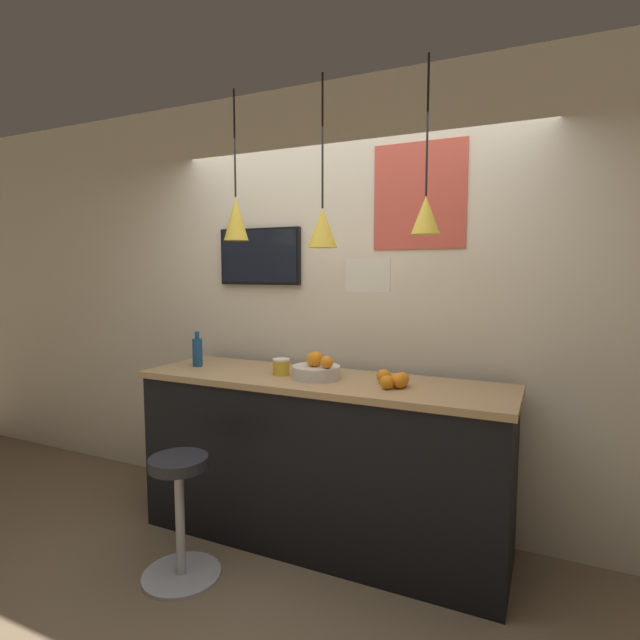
{
  "coord_description": "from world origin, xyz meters",
  "views": [
    {
      "loc": [
        1.25,
        -1.97,
        1.67
      ],
      "look_at": [
        0.0,
        0.7,
        1.38
      ],
      "focal_mm": 28.0,
      "sensor_mm": 36.0,
      "label": 1
    }
  ],
  "objects": [
    {
      "name": "bar_stool",
      "position": [
        -0.53,
        0.05,
        0.4
      ],
      "size": [
        0.43,
        0.43,
        0.67
      ],
      "color": "#B7B7BC",
      "rests_on": "ground_plane"
    },
    {
      "name": "fruit_bowl",
      "position": [
        -0.01,
        0.68,
        1.09
      ],
      "size": [
        0.29,
        0.29,
        0.16
      ],
      "color": "beige",
      "rests_on": "service_counter"
    },
    {
      "name": "mounted_tv",
      "position": [
        -0.65,
        1.09,
        1.77
      ],
      "size": [
        0.64,
        0.04,
        0.4
      ],
      "color": "black"
    },
    {
      "name": "back_wall",
      "position": [
        0.0,
        1.14,
        1.45
      ],
      "size": [
        8.0,
        0.06,
        2.9
      ],
      "color": "beige",
      "rests_on": "ground_plane"
    },
    {
      "name": "orange_pile",
      "position": [
        0.47,
        0.67,
        1.07
      ],
      "size": [
        0.2,
        0.21,
        0.08
      ],
      "color": "orange",
      "rests_on": "service_counter"
    },
    {
      "name": "pendant_lamp_left",
      "position": [
        -0.61,
        0.74,
        2.0
      ],
      "size": [
        0.16,
        0.16,
        0.94
      ],
      "color": "black"
    },
    {
      "name": "spread_jar",
      "position": [
        -0.26,
        0.68,
        1.08
      ],
      "size": [
        0.11,
        0.11,
        0.1
      ],
      "color": "gold",
      "rests_on": "service_counter"
    },
    {
      "name": "pendant_lamp_right",
      "position": [
        0.61,
        0.74,
        1.97
      ],
      "size": [
        0.16,
        0.16,
        0.94
      ],
      "color": "black"
    },
    {
      "name": "pendant_lamp_middle",
      "position": [
        0.0,
        0.74,
        1.93
      ],
      "size": [
        0.18,
        0.18,
        1.0
      ],
      "color": "black"
    },
    {
      "name": "hanging_menu_board",
      "position": [
        0.38,
        0.46,
        1.65
      ],
      "size": [
        0.24,
        0.01,
        0.17
      ],
      "color": "white"
    },
    {
      "name": "wall_poster",
      "position": [
        0.48,
        1.1,
        2.12
      ],
      "size": [
        0.57,
        0.01,
        0.65
      ],
      "color": "#C64C3D"
    },
    {
      "name": "service_counter",
      "position": [
        0.0,
        0.7,
        0.51
      ],
      "size": [
        2.26,
        0.65,
        1.03
      ],
      "color": "black",
      "rests_on": "ground_plane"
    },
    {
      "name": "ground_plane",
      "position": [
        0.0,
        0.0,
        0.0
      ],
      "size": [
        14.0,
        14.0,
        0.0
      ],
      "primitive_type": "plane",
      "color": "#756047"
    },
    {
      "name": "juice_bottle",
      "position": [
        -0.9,
        0.68,
        1.13
      ],
      "size": [
        0.07,
        0.07,
        0.23
      ],
      "color": "navy",
      "rests_on": "service_counter"
    }
  ]
}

